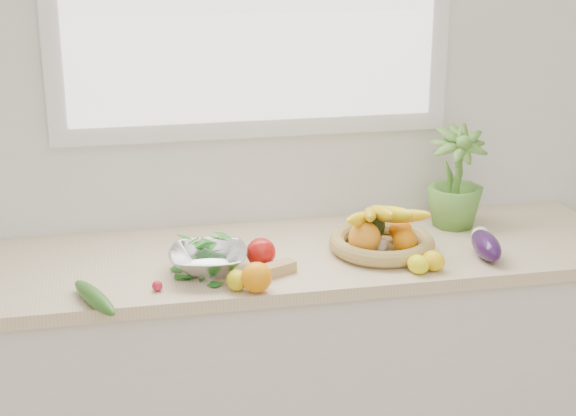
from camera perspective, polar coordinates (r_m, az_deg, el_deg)
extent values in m
cube|color=white|center=(2.88, -2.29, 7.59)|extent=(4.50, 0.02, 2.70)
cube|color=silver|center=(2.93, -1.06, -11.50)|extent=(2.20, 0.58, 0.86)
cube|color=beige|center=(2.73, -1.11, -3.32)|extent=(2.24, 0.62, 0.04)
sphere|color=orange|center=(2.44, -2.04, -4.51)|extent=(0.11, 0.11, 0.09)
ellipsoid|color=#FFEF0D|center=(2.59, 8.42, -3.62)|extent=(0.08, 0.09, 0.06)
ellipsoid|color=#D5BA0B|center=(2.46, -3.34, -4.68)|extent=(0.07, 0.08, 0.06)
ellipsoid|color=yellow|center=(2.62, 9.39, -3.38)|extent=(0.08, 0.09, 0.06)
sphere|color=red|center=(2.61, -1.76, -2.89)|extent=(0.11, 0.11, 0.09)
cube|color=tan|center=(2.56, -0.67, -3.95)|extent=(0.12, 0.08, 0.03)
ellipsoid|color=white|center=(2.88, 12.34, -1.68)|extent=(0.06, 0.06, 0.05)
ellipsoid|color=white|center=(2.74, 5.95, -2.43)|extent=(0.05, 0.05, 0.04)
ellipsoid|color=white|center=(2.74, 7.40, -2.44)|extent=(0.07, 0.07, 0.05)
ellipsoid|color=#2B103D|center=(2.74, 12.69, -2.38)|extent=(0.09, 0.20, 0.08)
ellipsoid|color=#1F5A1A|center=(2.42, -12.41, -5.67)|extent=(0.14, 0.25, 0.05)
sphere|color=red|center=(2.48, -8.45, -5.00)|extent=(0.04, 0.04, 0.03)
imported|color=#589034|center=(2.96, 10.80, 1.94)|extent=(0.20, 0.20, 0.34)
cylinder|color=tan|center=(2.75, 6.07, -2.70)|extent=(0.28, 0.28, 0.01)
torus|color=tan|center=(2.74, 6.08, -2.24)|extent=(0.34, 0.34, 0.05)
sphere|color=orange|center=(2.69, 4.98, -1.93)|extent=(0.10, 0.10, 0.10)
sphere|color=orange|center=(2.70, 7.56, -2.15)|extent=(0.08, 0.08, 0.08)
sphere|color=orange|center=(2.80, 7.28, -1.44)|extent=(0.07, 0.07, 0.07)
ellipsoid|color=black|center=(2.79, 5.48, -1.12)|extent=(0.08, 0.08, 0.10)
ellipsoid|color=yellow|center=(2.68, 4.70, -0.71)|extent=(0.16, 0.20, 0.09)
ellipsoid|color=gold|center=(2.69, 5.33, -0.41)|extent=(0.10, 0.22, 0.09)
ellipsoid|color=yellow|center=(2.70, 6.02, -0.28)|extent=(0.04, 0.22, 0.09)
ellipsoid|color=yellow|center=(2.71, 6.63, -0.32)|extent=(0.11, 0.22, 0.09)
ellipsoid|color=yellow|center=(2.72, 7.33, -0.52)|extent=(0.17, 0.19, 0.09)
cylinder|color=silver|center=(2.58, -5.15, -4.08)|extent=(0.10, 0.10, 0.02)
imported|color=silver|center=(2.56, -5.18, -3.32)|extent=(0.26, 0.26, 0.06)
ellipsoid|color=#286619|center=(2.55, -5.20, -2.50)|extent=(0.19, 0.19, 0.07)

